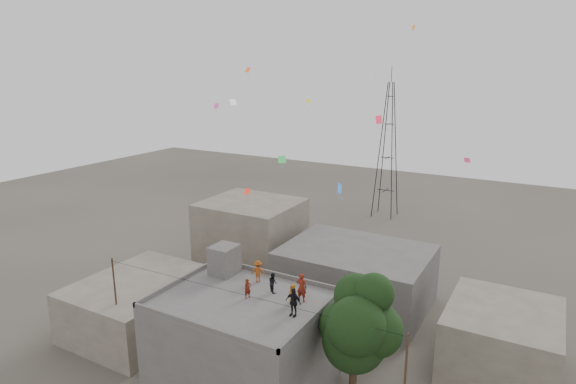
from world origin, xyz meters
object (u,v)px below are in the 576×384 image
Objects in this scene: person_red_adult at (302,287)px; person_dark_adult at (293,302)px; stair_head_box at (224,260)px; transmission_tower at (388,150)px; tree at (358,326)px.

person_red_adult is 1.86m from person_dark_adult.
stair_head_box reaches higher than person_red_adult.
person_red_adult is (7.29, -38.38, -2.07)m from transmission_tower.
stair_head_box is 7.45m from person_dark_adult.
transmission_tower reaches higher than person_dark_adult.
person_red_adult is at bearing 107.40° from person_dark_adult.
person_red_adult is at bearing 165.94° from tree.
tree reaches higher than person_red_adult.
stair_head_box is at bearing 169.26° from tree.
transmission_tower reaches higher than stair_head_box.
transmission_tower is at bearing -81.26° from person_red_adult.
person_dark_adult is (-3.66, -0.79, 0.85)m from tree.
person_red_adult is at bearing -79.25° from transmission_tower.
person_red_adult is (-4.08, 1.02, 0.90)m from tree.
transmission_tower reaches higher than person_red_adult.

